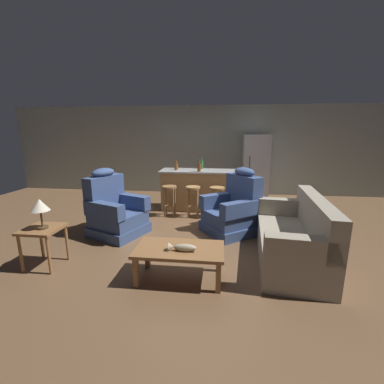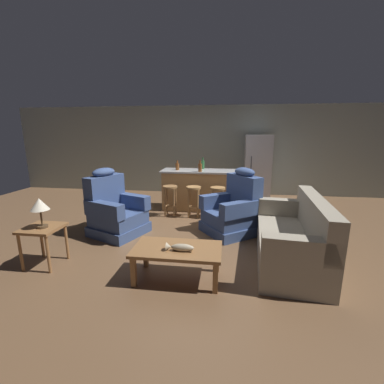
{
  "view_description": "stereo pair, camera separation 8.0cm",
  "coord_description": "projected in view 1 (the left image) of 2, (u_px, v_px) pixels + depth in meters",
  "views": [
    {
      "loc": [
        0.56,
        -4.67,
        1.81
      ],
      "look_at": [
        0.02,
        -0.1,
        0.75
      ],
      "focal_mm": 24.0,
      "sensor_mm": 36.0,
      "label": 1
    },
    {
      "loc": [
        0.64,
        -4.66,
        1.81
      ],
      "look_at": [
        0.02,
        -0.1,
        0.75
      ],
      "focal_mm": 24.0,
      "sensor_mm": 36.0,
      "label": 2
    }
  ],
  "objects": [
    {
      "name": "bottle_tall_green",
      "position": [
        176.0,
        166.0,
        6.1
      ],
      "size": [
        0.09,
        0.09,
        0.23
      ],
      "color": "brown",
      "rests_on": "kitchen_island"
    },
    {
      "name": "bar_stool_middle",
      "position": [
        193.0,
        196.0,
        5.59
      ],
      "size": [
        0.32,
        0.32,
        0.68
      ],
      "color": "#A87A47",
      "rests_on": "ground_plane"
    },
    {
      "name": "couch",
      "position": [
        295.0,
        238.0,
        3.68
      ],
      "size": [
        1.02,
        1.97,
        0.94
      ],
      "rotation": [
        0.0,
        0.0,
        3.04
      ],
      "color": "#9E937F",
      "rests_on": "ground_plane"
    },
    {
      "name": "refrigerator",
      "position": [
        255.0,
        167.0,
        7.1
      ],
      "size": [
        0.7,
        0.69,
        1.76
      ],
      "color": "#B7B7BC",
      "rests_on": "ground_plane"
    },
    {
      "name": "bar_stool_left",
      "position": [
        170.0,
        195.0,
        5.65
      ],
      "size": [
        0.32,
        0.32,
        0.68
      ],
      "color": "olive",
      "rests_on": "ground_plane"
    },
    {
      "name": "recliner_near_island",
      "position": [
        234.0,
        210.0,
        4.73
      ],
      "size": [
        1.17,
        1.17,
        1.2
      ],
      "rotation": [
        0.0,
        0.0,
        3.78
      ],
      "color": "#384C7A",
      "rests_on": "ground_plane"
    },
    {
      "name": "recliner_near_lamp",
      "position": [
        115.0,
        211.0,
        4.66
      ],
      "size": [
        1.1,
        1.1,
        1.2
      ],
      "rotation": [
        0.0,
        0.0,
        -0.39
      ],
      "color": "#384C7A",
      "rests_on": "ground_plane"
    },
    {
      "name": "bottle_short_amber",
      "position": [
        199.0,
        167.0,
        5.82
      ],
      "size": [
        0.08,
        0.08,
        0.26
      ],
      "color": "brown",
      "rests_on": "kitchen_island"
    },
    {
      "name": "bottle_wine_dark",
      "position": [
        202.0,
        165.0,
        6.28
      ],
      "size": [
        0.08,
        0.08,
        0.28
      ],
      "color": "#2D6B38",
      "rests_on": "kitchen_island"
    },
    {
      "name": "end_table",
      "position": [
        43.0,
        235.0,
        3.49
      ],
      "size": [
        0.48,
        0.48,
        0.56
      ],
      "color": "olive",
      "rests_on": "ground_plane"
    },
    {
      "name": "ground_plane",
      "position": [
        192.0,
        228.0,
        5.0
      ],
      "size": [
        12.0,
        12.0,
        0.0
      ],
      "color": "brown"
    },
    {
      "name": "back_wall",
      "position": [
        204.0,
        150.0,
        7.73
      ],
      "size": [
        12.0,
        0.05,
        2.6
      ],
      "color": "#939E93",
      "rests_on": "ground_plane"
    },
    {
      "name": "fish_figurine",
      "position": [
        182.0,
        248.0,
        3.09
      ],
      "size": [
        0.34,
        0.1,
        0.1
      ],
      "color": "#4C3823",
      "rests_on": "coffee_table"
    },
    {
      "name": "kitchen_island",
      "position": [
        198.0,
        190.0,
        6.19
      ],
      "size": [
        1.8,
        0.7,
        0.95
      ],
      "color": "#AD7F4C",
      "rests_on": "ground_plane"
    },
    {
      "name": "table_lamp",
      "position": [
        40.0,
        206.0,
        3.38
      ],
      "size": [
        0.24,
        0.24,
        0.41
      ],
      "color": "#4C3823",
      "rests_on": "end_table"
    },
    {
      "name": "bar_stool_right",
      "position": [
        217.0,
        197.0,
        5.53
      ],
      "size": [
        0.32,
        0.32,
        0.68
      ],
      "color": "#A87A47",
      "rests_on": "ground_plane"
    },
    {
      "name": "coffee_table",
      "position": [
        180.0,
        252.0,
        3.2
      ],
      "size": [
        1.1,
        0.6,
        0.42
      ],
      "color": "olive",
      "rests_on": "ground_plane"
    }
  ]
}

